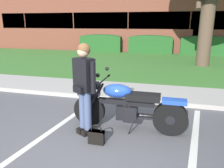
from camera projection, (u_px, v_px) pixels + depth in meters
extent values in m
plane|color=#565659|center=(95.00, 156.00, 3.52)|extent=(140.00, 140.00, 0.00)
cube|color=#ADA89E|center=(126.00, 99.00, 5.95)|extent=(60.00, 0.20, 0.12)
cube|color=#ADA89E|center=(131.00, 91.00, 6.74)|extent=(60.00, 1.50, 0.08)
cube|color=#3D752D|center=(147.00, 64.00, 11.16)|extent=(60.00, 7.96, 0.06)
cube|color=silver|center=(38.00, 140.00, 3.98)|extent=(0.72, 4.38, 0.01)
cube|color=silver|center=(193.00, 162.00, 3.35)|extent=(0.72, 4.38, 0.01)
cylinder|color=black|center=(89.00, 110.00, 4.51)|extent=(0.64, 0.10, 0.64)
cylinder|color=black|center=(89.00, 110.00, 4.51)|extent=(0.18, 0.12, 0.18)
cylinder|color=black|center=(170.00, 118.00, 4.13)|extent=(0.64, 0.18, 0.64)
cylinder|color=black|center=(170.00, 118.00, 4.13)|extent=(0.18, 0.20, 0.18)
cube|color=black|center=(89.00, 94.00, 4.42)|extent=(0.44, 0.14, 0.06)
cube|color=blue|center=(174.00, 101.00, 4.02)|extent=(0.44, 0.20, 0.08)
cylinder|color=black|center=(94.00, 99.00, 4.33)|extent=(0.31, 0.04, 0.58)
cylinder|color=black|center=(97.00, 97.00, 4.48)|extent=(0.31, 0.04, 0.58)
sphere|color=black|center=(97.00, 85.00, 4.33)|extent=(0.17, 0.17, 0.17)
cylinder|color=black|center=(104.00, 80.00, 4.26)|extent=(0.03, 0.72, 0.03)
cylinder|color=black|center=(98.00, 85.00, 3.93)|extent=(0.04, 0.10, 0.04)
cylinder|color=black|center=(109.00, 76.00, 4.60)|extent=(0.04, 0.10, 0.04)
sphere|color=black|center=(98.00, 75.00, 3.94)|extent=(0.08, 0.08, 0.08)
sphere|color=black|center=(107.00, 69.00, 4.50)|extent=(0.08, 0.08, 0.08)
cube|color=black|center=(126.00, 102.00, 4.27)|extent=(1.10, 0.10, 0.10)
ellipsoid|color=blue|center=(117.00, 91.00, 4.25)|extent=(0.56, 0.32, 0.26)
cube|color=black|center=(143.00, 97.00, 4.15)|extent=(0.64, 0.28, 0.12)
cube|color=black|center=(127.00, 112.00, 4.32)|extent=(0.40, 0.24, 0.28)
cylinder|color=black|center=(125.00, 104.00, 4.28)|extent=(0.17, 0.12, 0.21)
cylinder|color=black|center=(129.00, 105.00, 4.26)|extent=(0.17, 0.12, 0.21)
cylinder|color=black|center=(147.00, 116.00, 4.38)|extent=(0.60, 0.08, 0.08)
cylinder|color=black|center=(157.00, 117.00, 4.34)|extent=(0.60, 0.08, 0.08)
cylinder|color=black|center=(131.00, 126.00, 4.19)|extent=(0.12, 0.12, 0.30)
cube|color=black|center=(88.00, 132.00, 4.19)|extent=(0.21, 0.26, 0.10)
cube|color=black|center=(83.00, 129.00, 4.28)|extent=(0.21, 0.26, 0.10)
cylinder|color=#47567A|center=(88.00, 113.00, 4.10)|extent=(0.14, 0.14, 0.86)
cylinder|color=#47567A|center=(83.00, 111.00, 4.19)|extent=(0.14, 0.14, 0.86)
cube|color=black|center=(84.00, 74.00, 3.95)|extent=(0.44, 0.38, 0.58)
cube|color=black|center=(83.00, 59.00, 3.88)|extent=(0.36, 0.32, 0.06)
sphere|color=tan|center=(83.00, 51.00, 3.84)|extent=(0.21, 0.21, 0.21)
sphere|color=brown|center=(84.00, 50.00, 3.84)|extent=(0.23, 0.23, 0.23)
cube|color=black|center=(79.00, 89.00, 3.93)|extent=(0.24, 0.19, 0.12)
cylinder|color=black|center=(93.00, 78.00, 3.80)|extent=(0.09, 0.09, 0.56)
cylinder|color=black|center=(76.00, 73.00, 4.12)|extent=(0.09, 0.09, 0.56)
cube|color=black|center=(96.00, 137.00, 3.85)|extent=(0.28, 0.12, 0.24)
cube|color=black|center=(96.00, 132.00, 3.82)|extent=(0.28, 0.13, 0.04)
torus|color=black|center=(96.00, 130.00, 3.81)|extent=(0.20, 0.02, 0.20)
cylinder|color=brown|center=(206.00, 32.00, 10.13)|extent=(0.61, 0.61, 3.24)
cube|color=#235623|center=(101.00, 44.00, 15.68)|extent=(2.92, 0.90, 1.10)
ellipsoid|color=#235623|center=(101.00, 36.00, 15.53)|extent=(2.78, 0.84, 0.28)
cube|color=#235623|center=(151.00, 45.00, 14.85)|extent=(2.87, 0.90, 1.10)
ellipsoid|color=#235623|center=(151.00, 37.00, 14.70)|extent=(2.72, 0.84, 0.28)
cube|color=#235623|center=(206.00, 47.00, 14.02)|extent=(3.10, 0.90, 1.10)
ellipsoid|color=#235623|center=(207.00, 38.00, 13.87)|extent=(2.95, 0.84, 0.28)
cube|color=brown|center=(139.00, 23.00, 20.15)|extent=(23.43, 11.20, 3.93)
cube|color=#1E282D|center=(128.00, 21.00, 14.90)|extent=(19.91, 0.06, 1.10)
cube|color=brown|center=(25.00, 21.00, 16.80)|extent=(0.08, 0.04, 1.20)
cube|color=brown|center=(73.00, 21.00, 15.84)|extent=(0.08, 0.04, 1.20)
cube|color=brown|center=(128.00, 21.00, 14.89)|extent=(0.08, 0.04, 1.20)
cube|color=brown|center=(190.00, 20.00, 13.93)|extent=(0.08, 0.04, 1.20)
cube|color=#473323|center=(200.00, 39.00, 14.08)|extent=(1.00, 0.08, 2.10)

